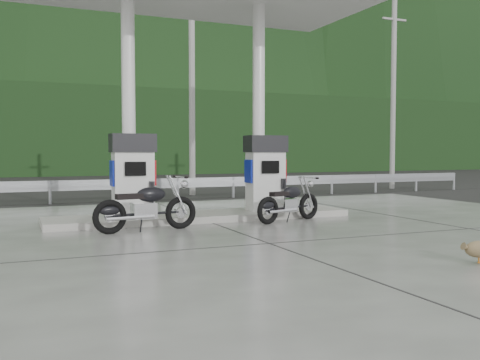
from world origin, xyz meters
name	(u,v)px	position (x,y,z in m)	size (l,w,h in m)	color
ground	(246,236)	(0.00, 0.00, 0.00)	(160.00, 160.00, 0.00)	black
forecourt_apron	(246,236)	(0.00, 0.00, 0.01)	(18.00, 14.00, 0.02)	slate
pump_island	(203,216)	(0.00, 2.50, 0.10)	(7.00, 1.40, 0.15)	gray
gas_pump_left	(133,175)	(-1.60, 2.50, 1.07)	(0.95, 0.55, 1.80)	silver
gas_pump_right	(265,173)	(1.60, 2.50, 1.07)	(0.95, 0.55, 1.80)	silver
canopy_column_left	(129,103)	(-1.60, 2.90, 2.67)	(0.30, 0.30, 5.00)	white
canopy_column_right	(259,108)	(1.60, 2.90, 2.67)	(0.30, 0.30, 5.00)	white
guardrail	(148,179)	(0.00, 8.00, 0.71)	(26.00, 0.16, 1.42)	#A1A5A9
road	(127,193)	(0.00, 11.50, 0.00)	(60.00, 7.00, 0.01)	black
utility_pole_b	(192,85)	(2.00, 9.50, 4.00)	(0.22, 0.22, 8.00)	gray
utility_pole_c	(393,95)	(11.00, 9.50, 4.00)	(0.22, 0.22, 8.00)	gray
tree_band	(75,132)	(0.00, 30.00, 3.00)	(80.00, 6.00, 6.00)	black
forested_hills	(50,165)	(0.00, 60.00, 0.00)	(100.00, 40.00, 140.00)	black
motorcycle_left	(289,202)	(1.67, 1.43, 0.45)	(1.80, 0.57, 0.85)	black
motorcycle_right	(146,207)	(-1.60, 1.23, 0.49)	(1.98, 0.63, 0.94)	black
duck	(479,249)	(1.98, -3.61, 0.22)	(0.55, 0.15, 0.40)	brown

